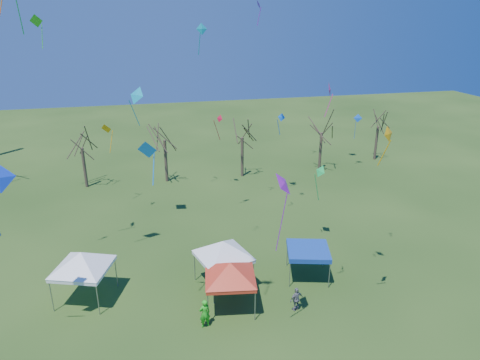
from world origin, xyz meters
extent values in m
plane|color=#234014|center=(0.00, 0.00, 0.00)|extent=(140.00, 140.00, 0.00)
cylinder|color=#3D2D21|center=(-10.77, 24.65, 2.14)|extent=(0.32, 0.32, 4.28)
cylinder|color=#3D2D21|center=(-2.37, 24.38, 2.32)|extent=(0.32, 0.32, 4.64)
cylinder|color=#3D2D21|center=(6.03, 24.04, 2.24)|extent=(0.32, 0.32, 4.49)
cylinder|color=#3D2D21|center=(15.36, 24.00, 2.24)|extent=(0.32, 0.32, 4.47)
cylinder|color=#3D2D21|center=(23.72, 26.07, 2.12)|extent=(0.32, 0.32, 4.23)
cylinder|color=gray|center=(-10.78, 3.60, 1.04)|extent=(0.06, 0.06, 2.08)
cylinder|color=gray|center=(-9.80, 6.35, 1.04)|extent=(0.06, 0.06, 2.08)
cylinder|color=gray|center=(-8.03, 2.62, 1.04)|extent=(0.06, 0.06, 2.08)
cylinder|color=gray|center=(-7.05, 5.37, 1.04)|extent=(0.06, 0.06, 2.08)
cube|color=white|center=(-8.92, 4.48, 2.21)|extent=(3.99, 3.99, 0.25)
pyramid|color=white|center=(-8.92, 4.48, 3.38)|extent=(4.17, 4.17, 1.04)
cylinder|color=gray|center=(-1.11, 2.08, 1.03)|extent=(0.06, 0.06, 2.07)
cylinder|color=gray|center=(-1.91, 4.87, 1.03)|extent=(0.06, 0.06, 2.07)
cylinder|color=gray|center=(1.68, 2.89, 1.03)|extent=(0.06, 0.06, 2.07)
cylinder|color=gray|center=(0.87, 5.67, 1.03)|extent=(0.06, 0.06, 2.07)
cube|color=white|center=(-0.12, 3.88, 2.19)|extent=(3.84, 3.84, 0.25)
pyramid|color=white|center=(-0.12, 3.88, 3.35)|extent=(4.21, 4.21, 1.03)
cylinder|color=gray|center=(-1.73, 0.38, 0.98)|extent=(0.06, 0.06, 1.96)
cylinder|color=gray|center=(-1.30, 3.10, 0.98)|extent=(0.06, 0.06, 1.96)
cylinder|color=gray|center=(0.99, -0.04, 0.98)|extent=(0.06, 0.06, 1.96)
cylinder|color=gray|center=(1.42, 2.68, 0.98)|extent=(0.06, 0.06, 1.96)
cube|color=red|center=(-0.16, 1.53, 2.08)|extent=(3.37, 3.37, 0.24)
pyramid|color=red|center=(-0.16, 1.53, 3.18)|extent=(4.12, 4.12, 0.98)
cylinder|color=gray|center=(4.10, 2.66, 0.93)|extent=(0.06, 0.06, 1.85)
cylinder|color=gray|center=(4.79, 5.16, 0.93)|extent=(0.06, 0.06, 1.85)
cylinder|color=gray|center=(6.61, 1.97, 0.93)|extent=(0.06, 0.06, 1.85)
cylinder|color=gray|center=(7.29, 4.47, 0.93)|extent=(0.06, 0.06, 1.85)
cube|color=navy|center=(5.70, 3.57, 1.97)|extent=(3.42, 3.42, 0.22)
cube|color=navy|center=(5.70, 3.57, 2.13)|extent=(3.42, 3.42, 0.11)
imported|color=green|center=(-1.97, 0.12, 0.91)|extent=(0.74, 0.57, 1.81)
imported|color=slate|center=(3.70, 0.29, 0.79)|extent=(1.00, 0.65, 1.58)
cone|color=red|center=(2.93, 20.80, 7.48)|extent=(0.66, 0.80, 0.75)
cube|color=red|center=(2.71, 21.14, 6.22)|extent=(0.74, 0.49, 2.15)
cone|color=orange|center=(7.57, -1.26, 11.33)|extent=(0.88, 0.71, 0.84)
cube|color=orange|center=(7.34, -1.40, 10.37)|extent=(0.34, 0.50, 1.50)
cone|color=purple|center=(1.83, -1.85, 9.37)|extent=(1.37, 1.55, 1.11)
cube|color=purple|center=(1.72, -2.05, 7.39)|extent=(0.46, 0.28, 3.31)
cone|color=#157BE0|center=(-4.44, 1.44, 10.55)|extent=(1.13, 0.79, 1.01)
cube|color=#157BE0|center=(-4.20, 1.34, 9.49)|extent=(0.24, 0.52, 1.63)
cone|color=#0B94AE|center=(-4.82, 13.92, 11.24)|extent=(1.60, 1.68, 1.31)
cube|color=#0B94AE|center=(-5.09, 14.24, 9.79)|extent=(0.70, 0.58, 2.18)
cone|color=green|center=(-12.45, 20.89, 16.56)|extent=(1.17, 0.63, 1.09)
cube|color=green|center=(-12.17, 20.83, 15.30)|extent=(0.17, 0.60, 1.97)
cone|color=green|center=(8.20, 8.04, 6.00)|extent=(0.76, 1.08, 0.90)
cube|color=green|center=(8.13, 8.30, 4.61)|extent=(0.58, 0.19, 2.30)
cube|color=green|center=(-10.50, 6.37, 17.68)|extent=(0.07, 0.69, 3.42)
cone|color=#DD3186|center=(4.73, -0.03, 13.48)|extent=(0.54, 0.77, 0.78)
cube|color=#DD3186|center=(4.65, -0.17, 12.70)|extent=(0.34, 0.21, 1.19)
cone|color=purple|center=(3.90, 10.48, 17.68)|extent=(0.34, 0.67, 0.62)
cube|color=purple|center=(3.89, 10.35, 16.90)|extent=(0.30, 0.06, 1.23)
cone|color=blue|center=(19.58, 23.74, 6.00)|extent=(0.96, 0.66, 0.95)
cube|color=blue|center=(19.42, 23.83, 4.61)|extent=(0.23, 0.39, 2.31)
cone|color=blue|center=(8.46, 18.21, 7.88)|extent=(0.67, 0.78, 0.82)
cube|color=blue|center=(8.29, 18.43, 6.87)|extent=(0.48, 0.39, 1.62)
cone|color=#0B9EB0|center=(0.22, 12.55, 16.05)|extent=(0.87, 0.41, 0.85)
cube|color=#0B9EB0|center=(-0.01, 12.50, 15.03)|extent=(0.17, 0.50, 1.62)
cone|color=#FFA00D|center=(-7.71, 19.18, 7.50)|extent=(1.16, 1.00, 0.96)
cube|color=#FFA00D|center=(-7.40, 18.99, 6.30)|extent=(0.44, 0.66, 1.90)
camera|label=1|loc=(-4.64, -20.03, 16.91)|focal=32.00mm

